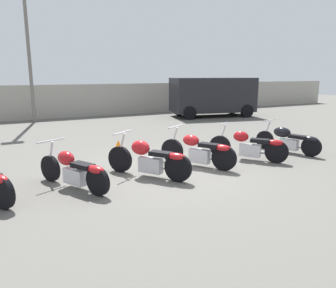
{
  "coord_description": "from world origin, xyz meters",
  "views": [
    {
      "loc": [
        -3.69,
        -6.8,
        2.34
      ],
      "look_at": [
        0.0,
        0.16,
        0.65
      ],
      "focal_mm": 35.0,
      "sensor_mm": 36.0,
      "label": 1
    }
  ],
  "objects_px": {
    "light_pole_left": "(26,17)",
    "motorcycle_slot_2": "(149,159)",
    "motorcycle_slot_5": "(289,140)",
    "parked_van": "(213,95)",
    "traffic_cone_far": "(118,146)",
    "motorcycle_slot_4": "(250,146)",
    "motorcycle_slot_3": "(199,151)",
    "motorcycle_slot_1": "(74,170)"
  },
  "relations": [
    {
      "from": "motorcycle_slot_3",
      "to": "traffic_cone_far",
      "type": "xyz_separation_m",
      "value": [
        -1.26,
        2.57,
        -0.24
      ]
    },
    {
      "from": "light_pole_left",
      "to": "parked_van",
      "type": "bearing_deg",
      "value": -14.45
    },
    {
      "from": "motorcycle_slot_4",
      "to": "motorcycle_slot_1",
      "type": "bearing_deg",
      "value": 145.05
    },
    {
      "from": "motorcycle_slot_5",
      "to": "parked_van",
      "type": "height_order",
      "value": "parked_van"
    },
    {
      "from": "motorcycle_slot_1",
      "to": "traffic_cone_far",
      "type": "distance_m",
      "value": 3.36
    },
    {
      "from": "motorcycle_slot_1",
      "to": "motorcycle_slot_4",
      "type": "height_order",
      "value": "motorcycle_slot_4"
    },
    {
      "from": "parked_van",
      "to": "light_pole_left",
      "type": "bearing_deg",
      "value": 88.0
    },
    {
      "from": "motorcycle_slot_2",
      "to": "motorcycle_slot_5",
      "type": "distance_m",
      "value": 4.73
    },
    {
      "from": "motorcycle_slot_2",
      "to": "motorcycle_slot_5",
      "type": "xyz_separation_m",
      "value": [
        4.73,
        0.22,
        -0.03
      ]
    },
    {
      "from": "light_pole_left",
      "to": "motorcycle_slot_3",
      "type": "relative_size",
      "value": 4.47
    },
    {
      "from": "motorcycle_slot_1",
      "to": "parked_van",
      "type": "xyz_separation_m",
      "value": [
        9.45,
        8.39,
        0.79
      ]
    },
    {
      "from": "light_pole_left",
      "to": "parked_van",
      "type": "xyz_separation_m",
      "value": [
        9.08,
        -2.34,
        -3.74
      ]
    },
    {
      "from": "parked_van",
      "to": "motorcycle_slot_2",
      "type": "bearing_deg",
      "value": 149.79
    },
    {
      "from": "light_pole_left",
      "to": "motorcycle_slot_5",
      "type": "bearing_deg",
      "value": -60.15
    },
    {
      "from": "motorcycle_slot_5",
      "to": "traffic_cone_far",
      "type": "relative_size",
      "value": 5.64
    },
    {
      "from": "light_pole_left",
      "to": "motorcycle_slot_2",
      "type": "relative_size",
      "value": 4.48
    },
    {
      "from": "motorcycle_slot_3",
      "to": "motorcycle_slot_4",
      "type": "distance_m",
      "value": 1.6
    },
    {
      "from": "motorcycle_slot_5",
      "to": "motorcycle_slot_1",
      "type": "bearing_deg",
      "value": 165.27
    },
    {
      "from": "motorcycle_slot_4",
      "to": "traffic_cone_far",
      "type": "height_order",
      "value": "motorcycle_slot_4"
    },
    {
      "from": "light_pole_left",
      "to": "motorcycle_slot_2",
      "type": "bearing_deg",
      "value": -82.99
    },
    {
      "from": "light_pole_left",
      "to": "parked_van",
      "type": "distance_m",
      "value": 10.1
    },
    {
      "from": "motorcycle_slot_5",
      "to": "light_pole_left",
      "type": "bearing_deg",
      "value": 103.39
    },
    {
      "from": "light_pole_left",
      "to": "motorcycle_slot_3",
      "type": "xyz_separation_m",
      "value": [
        2.81,
        -10.57,
        -4.51
      ]
    },
    {
      "from": "motorcycle_slot_4",
      "to": "light_pole_left",
      "type": "bearing_deg",
      "value": 76.68
    },
    {
      "from": "motorcycle_slot_3",
      "to": "motorcycle_slot_4",
      "type": "bearing_deg",
      "value": -33.52
    },
    {
      "from": "motorcycle_slot_2",
      "to": "motorcycle_slot_3",
      "type": "relative_size",
      "value": 1.0
    },
    {
      "from": "motorcycle_slot_2",
      "to": "parked_van",
      "type": "distance_m",
      "value": 11.47
    },
    {
      "from": "light_pole_left",
      "to": "motorcycle_slot_1",
      "type": "bearing_deg",
      "value": -91.99
    },
    {
      "from": "motorcycle_slot_5",
      "to": "motorcycle_slot_4",
      "type": "bearing_deg",
      "value": 167.88
    },
    {
      "from": "light_pole_left",
      "to": "motorcycle_slot_4",
      "type": "bearing_deg",
      "value": -67.53
    },
    {
      "from": "motorcycle_slot_2",
      "to": "traffic_cone_far",
      "type": "relative_size",
      "value": 5.35
    },
    {
      "from": "motorcycle_slot_5",
      "to": "parked_van",
      "type": "bearing_deg",
      "value": 53.26
    },
    {
      "from": "light_pole_left",
      "to": "motorcycle_slot_2",
      "type": "height_order",
      "value": "light_pole_left"
    },
    {
      "from": "light_pole_left",
      "to": "motorcycle_slot_3",
      "type": "bearing_deg",
      "value": -75.1
    },
    {
      "from": "light_pole_left",
      "to": "motorcycle_slot_1",
      "type": "height_order",
      "value": "light_pole_left"
    },
    {
      "from": "motorcycle_slot_1",
      "to": "motorcycle_slot_4",
      "type": "distance_m",
      "value": 4.78
    },
    {
      "from": "motorcycle_slot_1",
      "to": "motorcycle_slot_3",
      "type": "xyz_separation_m",
      "value": [
        3.19,
        0.17,
        0.02
      ]
    },
    {
      "from": "parked_van",
      "to": "traffic_cone_far",
      "type": "xyz_separation_m",
      "value": [
        -7.53,
        -5.65,
        -1.01
      ]
    },
    {
      "from": "motorcycle_slot_3",
      "to": "motorcycle_slot_2",
      "type": "bearing_deg",
      "value": 157.4
    },
    {
      "from": "motorcycle_slot_1",
      "to": "parked_van",
      "type": "relative_size",
      "value": 0.4
    },
    {
      "from": "light_pole_left",
      "to": "motorcycle_slot_3",
      "type": "height_order",
      "value": "light_pole_left"
    },
    {
      "from": "motorcycle_slot_1",
      "to": "motorcycle_slot_2",
      "type": "distance_m",
      "value": 1.7
    }
  ]
}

